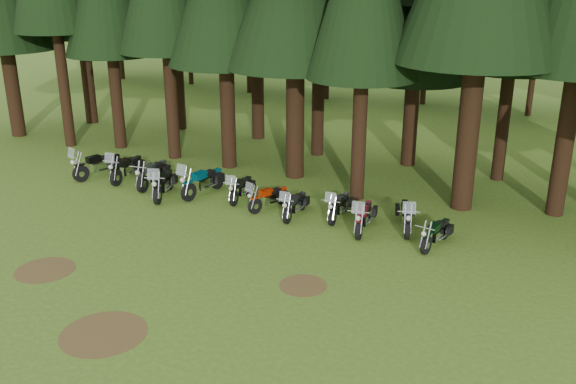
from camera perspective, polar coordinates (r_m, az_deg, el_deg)
name	(u,v)px	position (r m, az deg, el deg)	size (l,w,h in m)	color
ground	(165,263)	(20.47, -10.87, -6.19)	(120.00, 120.00, 0.00)	#3C5F1C
decid_0	(118,2)	(52.06, -14.89, 16.05)	(8.00, 7.78, 10.00)	black
decid_1	(190,4)	(48.79, -8.75, 16.16)	(7.91, 7.69, 9.88)	black
decid_2	(251,21)	(45.13, -3.35, 14.94)	(6.72, 6.53, 8.40)	black
decid_3	(330,31)	(43.04, 3.80, 14.09)	(6.12, 5.95, 7.65)	black
decid_4	(431,36)	(42.30, 12.57, 13.38)	(5.93, 5.76, 7.41)	black
decid_5	(548,9)	(40.51, 22.12, 14.81)	(8.45, 8.21, 10.56)	black
dirt_patch_0	(45,270)	(21.00, -20.80, -6.49)	(1.80, 1.80, 0.01)	#4C3D1E
dirt_patch_1	(303,285)	(18.79, 1.34, -8.30)	(1.40, 1.40, 0.01)	#4C3D1E
dirt_patch_2	(104,334)	(17.23, -16.08, -12.01)	(2.20, 2.20, 0.01)	#4C3D1E
motorcycle_0	(98,166)	(28.87, -16.53, 2.25)	(1.06, 2.43, 1.55)	black
motorcycle_1	(127,169)	(28.20, -14.13, 2.04)	(0.56, 2.41, 1.51)	black
motorcycle_2	(153,174)	(27.21, -11.92, 1.55)	(0.47, 2.42, 0.98)	black
motorcycle_3	(163,184)	(25.85, -11.03, 0.66)	(1.12, 2.39, 1.54)	black
motorcycle_4	(203,182)	(25.81, -7.58, 0.87)	(0.67, 2.52, 1.58)	black
motorcycle_5	(241,189)	(25.15, -4.20, 0.26)	(0.51, 2.09, 1.31)	black
motorcycle_6	(269,198)	(24.15, -1.70, -0.57)	(0.98, 1.99, 1.28)	black
motorcycle_7	(295,206)	(23.43, 0.61, -1.21)	(0.40, 2.06, 1.30)	black
motorcycle_8	(339,207)	(23.36, 4.55, -1.32)	(0.41, 2.11, 1.33)	black
motorcycle_9	(364,217)	(22.38, 6.74, -2.25)	(0.62, 2.33, 1.46)	black
motorcycle_10	(406,217)	(22.65, 10.44, -2.19)	(1.02, 2.26, 1.45)	black
motorcycle_11	(436,234)	(21.59, 13.01, -3.68)	(0.51, 2.05, 0.84)	black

